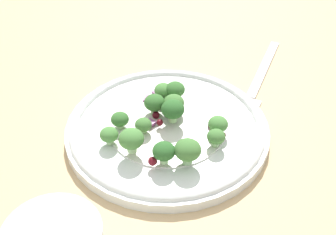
{
  "coord_description": "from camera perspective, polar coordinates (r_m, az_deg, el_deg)",
  "views": [
    {
      "loc": [
        -18.85,
        -36.59,
        35.99
      ],
      "look_at": [
        -1.66,
        -0.22,
        2.7
      ],
      "focal_mm": 48.99,
      "sensor_mm": 36.0,
      "label": 1
    }
  ],
  "objects": [
    {
      "name": "broccoli_floret_5",
      "position": [
        0.54,
        0.39,
        1.69
      ],
      "size": [
        2.48,
        2.48,
        2.51
      ],
      "color": "#8EB77A",
      "rests_on": "plate"
    },
    {
      "name": "onion_bit_0",
      "position": [
        0.56,
        -0.96,
        1.7
      ],
      "size": [
        1.28,
        1.25,
        0.48
      ],
      "primitive_type": "cube",
      "rotation": [
        0.0,
        0.0,
        0.63
      ],
      "color": "#934C84",
      "rests_on": "plate"
    },
    {
      "name": "broccoli_floret_3",
      "position": [
        0.47,
        -0.51,
        -4.27
      ],
      "size": [
        2.44,
        2.44,
        2.47
      ],
      "color": "#9EC684",
      "rests_on": "plate"
    },
    {
      "name": "broccoli_floret_7",
      "position": [
        0.52,
        6.24,
        -0.88
      ],
      "size": [
        2.26,
        2.26,
        2.28
      ],
      "color": "#9EC684",
      "rests_on": "plate"
    },
    {
      "name": "onion_bit_3",
      "position": [
        0.53,
        -2.24,
        -0.67
      ],
      "size": [
        1.29,
        1.33,
        0.37
      ],
      "primitive_type": "cube",
      "rotation": [
        0.0,
        0.0,
        0.36
      ],
      "color": "#934C84",
      "rests_on": "plate"
    },
    {
      "name": "cranberry_5",
      "position": [
        0.5,
        -0.62,
        -3.56
      ],
      "size": [
        0.77,
        0.77,
        0.77
      ],
      "primitive_type": "sphere",
      "color": "maroon",
      "rests_on": "plate"
    },
    {
      "name": "plate",
      "position": [
        0.53,
        0.0,
        -1.52
      ],
      "size": [
        23.7,
        23.7,
        1.7
      ],
      "color": "white",
      "rests_on": "ground_plane"
    },
    {
      "name": "cranberry_4",
      "position": [
        0.5,
        -4.3,
        -3.11
      ],
      "size": [
        0.79,
        0.79,
        0.79
      ],
      "primitive_type": "sphere",
      "color": "maroon",
      "rests_on": "plate"
    },
    {
      "name": "broccoli_floret_8",
      "position": [
        0.56,
        -1.02,
        3.24
      ],
      "size": [
        2.22,
        2.22,
        2.25
      ],
      "color": "#8EB77A",
      "rests_on": "plate"
    },
    {
      "name": "onion_bit_2",
      "position": [
        0.55,
        0.91,
        1.33
      ],
      "size": [
        1.02,
        1.14,
        0.54
      ],
      "primitive_type": "cube",
      "rotation": [
        0.0,
        0.0,
        0.18
      ],
      "color": "#934C84",
      "rests_on": "plate"
    },
    {
      "name": "dressing_pool",
      "position": [
        0.53,
        0.0,
        -1.16
      ],
      "size": [
        13.75,
        13.75,
        0.2
      ],
      "primitive_type": "cylinder",
      "color": "white",
      "rests_on": "plate"
    },
    {
      "name": "onion_bit_1",
      "position": [
        0.58,
        -1.44,
        3.05
      ],
      "size": [
        1.52,
        1.46,
        0.36
      ],
      "primitive_type": "cube",
      "rotation": [
        0.0,
        0.0,
        1.79
      ],
      "color": "#934C84",
      "rests_on": "plate"
    },
    {
      "name": "onion_bit_4",
      "position": [
        0.57,
        -2.46,
        2.27
      ],
      "size": [
        1.65,
        1.64,
        0.36
      ],
      "primitive_type": "cube",
      "rotation": [
        0.0,
        0.0,
        2.34
      ],
      "color": "#934C84",
      "rests_on": "plate"
    },
    {
      "name": "broccoli_floret_12",
      "position": [
        0.52,
        -3.28,
        -0.64
      ],
      "size": [
        1.92,
        1.92,
        1.94
      ],
      "color": "#9EC684",
      "rests_on": "plate"
    },
    {
      "name": "broccoli_floret_0",
      "position": [
        0.56,
        0.9,
        3.46
      ],
      "size": [
        2.38,
        2.38,
        2.41
      ],
      "color": "#ADD18E",
      "rests_on": "plate"
    },
    {
      "name": "cranberry_0",
      "position": [
        0.54,
        -1.51,
        0.31
      ],
      "size": [
        0.89,
        0.89,
        0.89
      ],
      "primitive_type": "sphere",
      "color": "#4C0A14",
      "rests_on": "plate"
    },
    {
      "name": "cranberry_6",
      "position": [
        0.48,
        -1.92,
        -5.46
      ],
      "size": [
        0.99,
        0.99,
        0.99
      ],
      "primitive_type": "sphere",
      "color": "maroon",
      "rests_on": "plate"
    },
    {
      "name": "broccoli_floret_9",
      "position": [
        0.54,
        -1.7,
        1.81
      ],
      "size": [
        2.48,
        2.48,
        2.51
      ],
      "color": "#ADD18E",
      "rests_on": "plate"
    },
    {
      "name": "broccoli_floret_6",
      "position": [
        0.51,
        -7.5,
        -1.88
      ],
      "size": [
        2.06,
        2.06,
        2.09
      ],
      "color": "#9EC684",
      "rests_on": "plate"
    },
    {
      "name": "cranberry_2",
      "position": [
        0.53,
        -1.12,
        -0.5
      ],
      "size": [
        0.77,
        0.77,
        0.77
      ],
      "primitive_type": "sphere",
      "color": "maroon",
      "rests_on": "plate"
    },
    {
      "name": "broccoli_floret_4",
      "position": [
        0.5,
        6.0,
        -2.43
      ],
      "size": [
        2.03,
        2.03,
        2.06
      ],
      "color": "#9EC684",
      "rests_on": "plate"
    },
    {
      "name": "broccoli_floret_11",
      "position": [
        0.52,
        0.81,
        0.69
      ],
      "size": [
        2.68,
        2.68,
        2.72
      ],
      "color": "#9EC684",
      "rests_on": "plate"
    },
    {
      "name": "ground_plane",
      "position": [
        0.55,
        1.45,
        -2.35
      ],
      "size": [
        180.0,
        180.0,
        2.0
      ],
      "primitive_type": "cube",
      "color": "tan"
    },
    {
      "name": "fork",
      "position": [
        0.64,
        11.23,
        4.78
      ],
      "size": [
        14.98,
        13.84,
        0.5
      ],
      "color": "silver",
      "rests_on": "ground_plane"
    },
    {
      "name": "cranberry_3",
      "position": [
        0.53,
        5.39,
        -1.0
      ],
      "size": [
        0.81,
        0.81,
        0.81
      ],
      "primitive_type": "sphere",
      "color": "#4C0A14",
      "rests_on": "plate"
    },
    {
      "name": "broccoli_floret_2",
      "position": [
        0.48,
        -4.59,
        -2.72
      ],
      "size": [
        2.72,
        2.72,
        2.75
      ],
      "color": "#9EC684",
      "rests_on": "plate"
    },
    {
      "name": "broccoli_floret_1",
      "position": [
        0.47,
        2.46,
        -4.12
      ],
      "size": [
        2.85,
        2.85,
        2.88
      ],
      "color": "#8EB77A",
      "rests_on": "plate"
    },
    {
      "name": "cranberry_1",
      "position": [
        0.52,
        6.81,
        -2.22
      ],
      "size": [
        0.78,
        0.78,
        0.78
      ],
      "primitive_type": "sphere",
      "color": "#4C0A14",
      "rests_on": "plate"
    },
    {
      "name": "broccoli_floret_10",
      "position": [
        0.52,
        -6.0,
        -0.27
      ],
      "size": [
        2.06,
        2.06,
        2.09
      ],
      "color": "#9EC684",
      "rests_on": "plate"
    }
  ]
}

